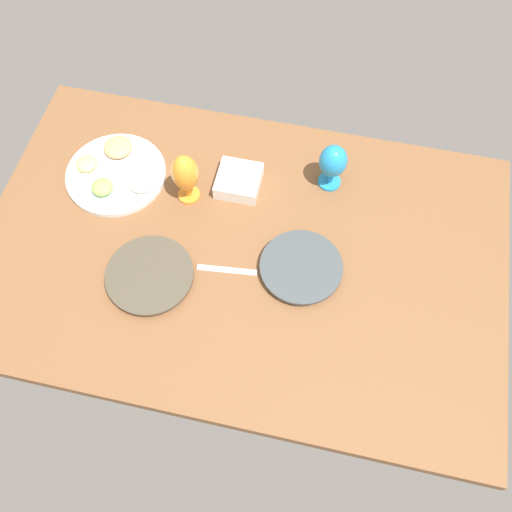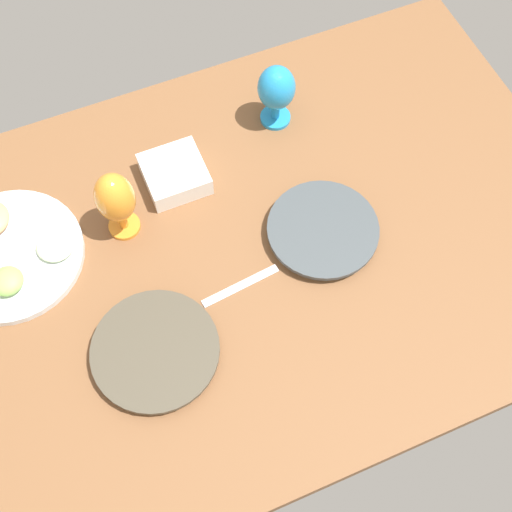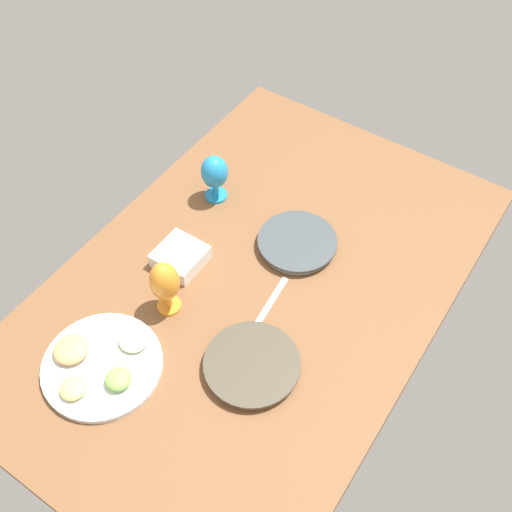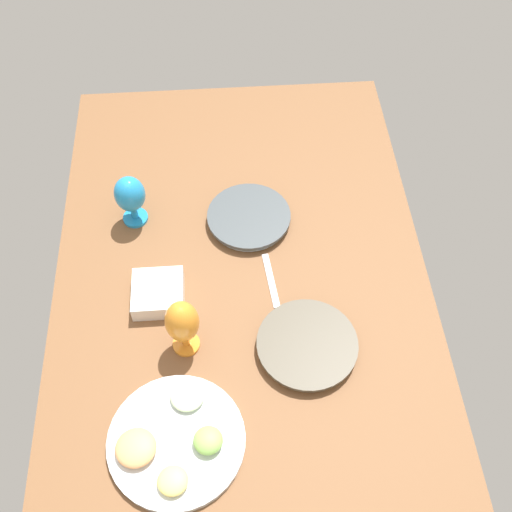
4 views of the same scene
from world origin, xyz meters
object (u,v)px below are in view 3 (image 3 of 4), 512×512
object	(u,v)px
dinner_plate_left	(297,243)
hurricane_glass_orange	(165,283)
square_bowl_white	(180,256)
fruit_platter	(101,364)
dinner_plate_right	(252,365)
hurricane_glass_blue	(215,174)

from	to	relation	value
dinner_plate_left	hurricane_glass_orange	xyz separation A→B (cm)	(39.84, -18.77, 9.97)
dinner_plate_left	square_bowl_white	bearing A→B (deg)	-46.07
dinner_plate_left	fruit_platter	size ratio (longest dim) A/B	0.76
dinner_plate_right	fruit_platter	bearing A→B (deg)	-56.43
hurricane_glass_orange	square_bowl_white	bearing A→B (deg)	-153.59
dinner_plate_left	hurricane_glass_orange	bearing A→B (deg)	-25.23
dinner_plate_right	hurricane_glass_orange	world-z (taller)	hurricane_glass_orange
hurricane_glass_blue	square_bowl_white	xyz separation A→B (cm)	(28.42, 7.56, -7.53)
dinner_plate_left	hurricane_glass_blue	world-z (taller)	hurricane_glass_blue
hurricane_glass_orange	square_bowl_white	size ratio (longest dim) A/B	1.39
dinner_plate_right	fruit_platter	distance (cm)	40.51
fruit_platter	hurricane_glass_blue	distance (cm)	70.32
fruit_platter	hurricane_glass_blue	world-z (taller)	hurricane_glass_blue
dinner_plate_right	hurricane_glass_orange	distance (cm)	32.69
hurricane_glass_blue	square_bowl_white	size ratio (longest dim) A/B	1.24
dinner_plate_right	hurricane_glass_blue	bearing A→B (deg)	-135.29
dinner_plate_right	fruit_platter	xyz separation A→B (cm)	(22.40, -33.75, 0.04)
hurricane_glass_orange	dinner_plate_right	bearing A→B (deg)	84.16
fruit_platter	dinner_plate_left	bearing A→B (deg)	161.76
hurricane_glass_orange	square_bowl_white	distance (cm)	18.56
fruit_platter	hurricane_glass_orange	bearing A→B (deg)	173.79
dinner_plate_right	square_bowl_white	distance (cm)	42.27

